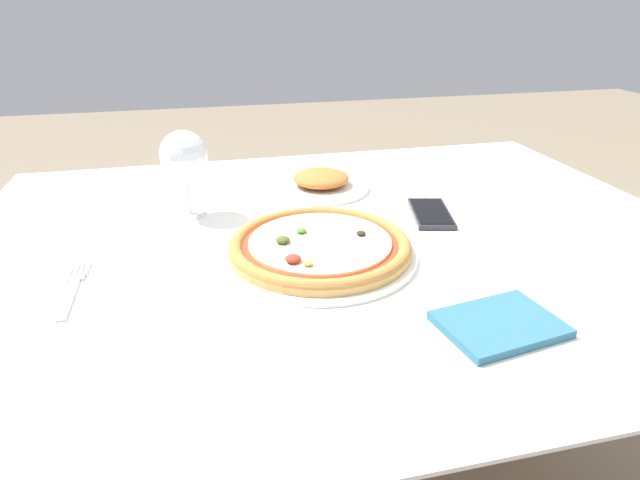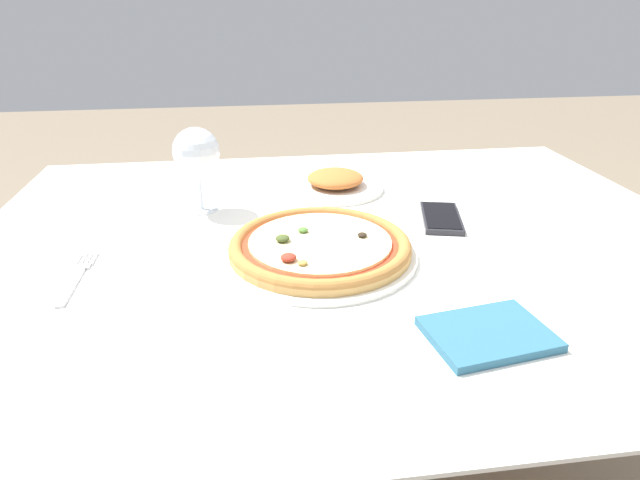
# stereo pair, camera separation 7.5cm
# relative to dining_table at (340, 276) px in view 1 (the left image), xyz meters

# --- Properties ---
(dining_table) EXTENTS (1.32, 1.03, 0.72)m
(dining_table) POSITION_rel_dining_table_xyz_m (0.00, 0.00, 0.00)
(dining_table) COLOR #997047
(dining_table) RESTS_ON ground_plane
(pizza_plate) EXTENTS (0.32, 0.32, 0.04)m
(pizza_plate) POSITION_rel_dining_table_xyz_m (-0.06, -0.07, 0.10)
(pizza_plate) COLOR white
(pizza_plate) RESTS_ON dining_table
(fork) EXTENTS (0.03, 0.17, 0.00)m
(fork) POSITION_rel_dining_table_xyz_m (-0.43, -0.09, 0.08)
(fork) COLOR silver
(fork) RESTS_ON dining_table
(wine_glass_far_left) EXTENTS (0.09, 0.09, 0.17)m
(wine_glass_far_left) POSITION_rel_dining_table_xyz_m (-0.26, 0.16, 0.20)
(wine_glass_far_left) COLOR silver
(wine_glass_far_left) RESTS_ON dining_table
(cell_phone) EXTENTS (0.10, 0.16, 0.01)m
(cell_phone) POSITION_rel_dining_table_xyz_m (0.19, 0.05, 0.09)
(cell_phone) COLOR #232328
(cell_phone) RESTS_ON dining_table
(side_plate) EXTENTS (0.21, 0.21, 0.04)m
(side_plate) POSITION_rel_dining_table_xyz_m (0.02, 0.25, 0.10)
(side_plate) COLOR white
(side_plate) RESTS_ON dining_table
(napkin_folded) EXTENTS (0.17, 0.13, 0.01)m
(napkin_folded) POSITION_rel_dining_table_xyz_m (0.12, -0.32, 0.09)
(napkin_folded) COLOR #2D607A
(napkin_folded) RESTS_ON dining_table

